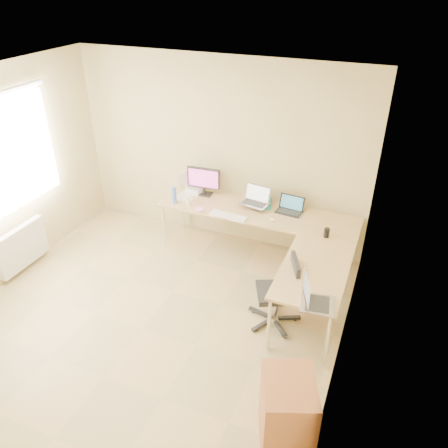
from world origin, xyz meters
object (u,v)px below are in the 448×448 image
at_px(laptop_black, 290,205).
at_px(office_chair, 276,286).
at_px(desk_return, 311,296).
at_px(desk_fan, 188,182).
at_px(keyboard, 228,216).
at_px(desk_main, 257,234).
at_px(water_bottle, 174,195).
at_px(laptop_return, 319,295).
at_px(laptop_center, 255,196).
at_px(mug, 189,202).
at_px(cabinet, 287,413).
at_px(monitor, 204,181).

height_order(laptop_black, office_chair, laptop_black).
xyz_separation_m(desk_return, desk_fan, (-2.10, 1.20, 0.51)).
relative_size(keyboard, office_chair, 0.57).
bearing_deg(office_chair, keyboard, 111.93).
xyz_separation_m(desk_main, water_bottle, (-1.13, -0.22, 0.49)).
height_order(water_bottle, laptop_return, laptop_return).
relative_size(laptop_center, office_chair, 0.43).
xyz_separation_m(mug, cabinet, (2.04, -2.34, -0.42)).
bearing_deg(laptop_black, office_chair, -74.05).
relative_size(water_bottle, cabinet, 0.33).
distance_m(laptop_return, office_chair, 0.75).
bearing_deg(monitor, laptop_black, -6.37).
xyz_separation_m(desk_return, office_chair, (-0.37, -0.15, 0.14)).
distance_m(desk_return, desk_fan, 2.47).
bearing_deg(water_bottle, keyboard, -5.57).
distance_m(desk_return, office_chair, 0.42).
distance_m(monitor, cabinet, 3.41).
xyz_separation_m(mug, laptop_return, (2.04, -1.35, 0.08)).
bearing_deg(laptop_return, desk_main, 26.36).
height_order(laptop_black, cabinet, laptop_black).
distance_m(laptop_center, cabinet, 2.93).
xyz_separation_m(desk_main, mug, (-0.91, -0.20, 0.41)).
relative_size(laptop_return, cabinet, 0.52).
distance_m(desk_return, water_bottle, 2.29).
distance_m(desk_return, keyboard, 1.51).
distance_m(desk_main, cabinet, 2.78).
bearing_deg(office_chair, desk_fan, 117.22).
bearing_deg(mug, laptop_center, 17.96).
xyz_separation_m(laptop_center, water_bottle, (-1.05, -0.29, -0.05)).
relative_size(mug, office_chair, 0.12).
xyz_separation_m(monitor, laptop_center, (0.78, -0.10, -0.04)).
bearing_deg(monitor, desk_fan, 169.66).
bearing_deg(mug, water_bottle, -174.88).
relative_size(keyboard, cabinet, 0.69).
distance_m(mug, desk_fan, 0.46).
distance_m(laptop_black, mug, 1.35).
distance_m(keyboard, cabinet, 2.69).
bearing_deg(desk_fan, water_bottle, -114.80).
relative_size(monitor, cabinet, 0.67).
height_order(water_bottle, office_chair, water_bottle).
distance_m(desk_main, laptop_return, 1.98).
height_order(laptop_return, cabinet, laptop_return).
xyz_separation_m(desk_main, monitor, (-0.86, 0.17, 0.57)).
distance_m(keyboard, water_bottle, 0.83).
xyz_separation_m(keyboard, office_chair, (0.91, -0.85, -0.24)).
height_order(keyboard, desk_fan, desk_fan).
bearing_deg(office_chair, monitor, 113.11).
height_order(desk_return, desk_fan, desk_fan).
relative_size(laptop_black, water_bottle, 1.40).
xyz_separation_m(monitor, cabinet, (1.99, -2.71, -0.57)).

